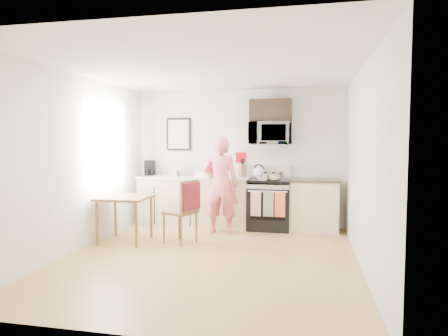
% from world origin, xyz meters
% --- Properties ---
extents(floor, '(4.60, 4.60, 0.00)m').
position_xyz_m(floor, '(0.00, 0.00, 0.00)').
color(floor, '#AB8642').
rests_on(floor, ground).
extents(back_wall, '(4.00, 0.04, 2.60)m').
position_xyz_m(back_wall, '(0.00, 2.30, 1.30)').
color(back_wall, silver).
rests_on(back_wall, floor).
extents(front_wall, '(4.00, 0.04, 2.60)m').
position_xyz_m(front_wall, '(0.00, -2.30, 1.30)').
color(front_wall, silver).
rests_on(front_wall, floor).
extents(left_wall, '(0.04, 4.60, 2.60)m').
position_xyz_m(left_wall, '(-2.00, 0.00, 1.30)').
color(left_wall, silver).
rests_on(left_wall, floor).
extents(right_wall, '(0.04, 4.60, 2.60)m').
position_xyz_m(right_wall, '(2.00, 0.00, 1.30)').
color(right_wall, silver).
rests_on(right_wall, floor).
extents(ceiling, '(4.00, 4.60, 0.04)m').
position_xyz_m(ceiling, '(0.00, 0.00, 2.60)').
color(ceiling, white).
rests_on(ceiling, back_wall).
extents(window, '(0.06, 1.40, 1.50)m').
position_xyz_m(window, '(-1.96, 0.80, 1.55)').
color(window, white).
rests_on(window, left_wall).
extents(cabinet_left, '(2.10, 0.60, 0.90)m').
position_xyz_m(cabinet_left, '(-0.80, 2.00, 0.45)').
color(cabinet_left, '#CBB882').
rests_on(cabinet_left, floor).
extents(countertop_left, '(2.14, 0.64, 0.04)m').
position_xyz_m(countertop_left, '(-0.80, 2.00, 0.92)').
color(countertop_left, '#F1E3D0').
rests_on(countertop_left, cabinet_left).
extents(cabinet_right, '(0.84, 0.60, 0.90)m').
position_xyz_m(cabinet_right, '(1.43, 2.00, 0.45)').
color(cabinet_right, '#CBB882').
rests_on(cabinet_right, floor).
extents(countertop_right, '(0.88, 0.64, 0.04)m').
position_xyz_m(countertop_right, '(1.43, 2.00, 0.92)').
color(countertop_right, black).
rests_on(countertop_right, cabinet_right).
extents(range, '(0.76, 0.70, 1.16)m').
position_xyz_m(range, '(0.63, 1.98, 0.44)').
color(range, black).
rests_on(range, floor).
extents(microwave, '(0.76, 0.51, 0.42)m').
position_xyz_m(microwave, '(0.63, 2.08, 1.76)').
color(microwave, '#B4B4B9').
rests_on(microwave, back_wall).
extents(upper_cabinet, '(0.76, 0.35, 0.40)m').
position_xyz_m(upper_cabinet, '(0.63, 2.12, 2.18)').
color(upper_cabinet, black).
rests_on(upper_cabinet, back_wall).
extents(wall_art, '(0.50, 0.04, 0.65)m').
position_xyz_m(wall_art, '(-1.20, 2.28, 1.75)').
color(wall_art, black).
rests_on(wall_art, back_wall).
extents(wall_trivet, '(0.20, 0.02, 0.20)m').
position_xyz_m(wall_trivet, '(0.05, 2.28, 1.30)').
color(wall_trivet, '#B80F16').
rests_on(wall_trivet, back_wall).
extents(person, '(0.64, 0.43, 1.70)m').
position_xyz_m(person, '(-0.17, 1.45, 0.85)').
color(person, '#C73638').
rests_on(person, floor).
extents(dining_table, '(0.78, 0.78, 0.73)m').
position_xyz_m(dining_table, '(-1.56, 0.60, 0.65)').
color(dining_table, brown).
rests_on(dining_table, floor).
extents(chair, '(0.59, 0.56, 1.01)m').
position_xyz_m(chair, '(-0.53, 0.64, 0.65)').
color(chair, brown).
rests_on(chair, floor).
extents(knife_block, '(0.17, 0.18, 0.24)m').
position_xyz_m(knife_block, '(0.10, 2.15, 1.06)').
color(knife_block, brown).
rests_on(knife_block, countertop_left).
extents(utensil_crock, '(0.13, 0.13, 0.40)m').
position_xyz_m(utensil_crock, '(-0.55, 2.22, 1.10)').
color(utensil_crock, '#B80F16').
rests_on(utensil_crock, countertop_left).
extents(fruit_bowl, '(0.28, 0.28, 0.10)m').
position_xyz_m(fruit_bowl, '(-1.24, 2.15, 0.98)').
color(fruit_bowl, white).
rests_on(fruit_bowl, countertop_left).
extents(milk_carton, '(0.13, 0.13, 0.28)m').
position_xyz_m(milk_carton, '(-1.19, 1.96, 1.08)').
color(milk_carton, tan).
rests_on(milk_carton, countertop_left).
extents(coffee_maker, '(0.19, 0.26, 0.30)m').
position_xyz_m(coffee_maker, '(-1.74, 2.08, 1.08)').
color(coffee_maker, black).
rests_on(coffee_maker, countertop_left).
extents(bread_bag, '(0.36, 0.28, 0.12)m').
position_xyz_m(bread_bag, '(-0.55, 1.80, 1.00)').
color(bread_bag, '#D6B470').
rests_on(bread_bag, countertop_left).
extents(cake, '(0.25, 0.25, 0.08)m').
position_xyz_m(cake, '(0.72, 1.84, 0.96)').
color(cake, black).
rests_on(cake, range).
extents(kettle, '(0.21, 0.21, 0.27)m').
position_xyz_m(kettle, '(0.42, 2.08, 1.04)').
color(kettle, white).
rests_on(kettle, range).
extents(pot, '(0.20, 0.34, 0.10)m').
position_xyz_m(pot, '(0.53, 1.75, 0.98)').
color(pot, '#B4B4B9').
rests_on(pot, range).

